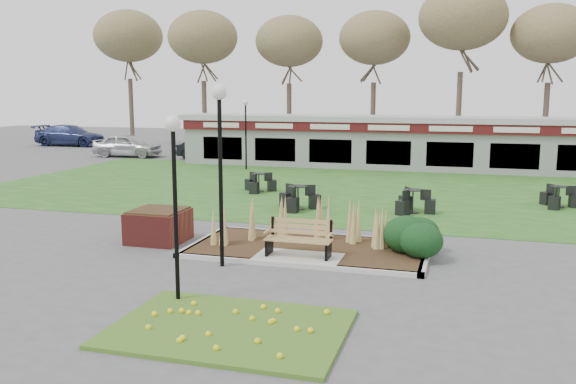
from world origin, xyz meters
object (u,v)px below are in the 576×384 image
(park_bench, at_px, (299,238))
(car_blue, at_px, (70,135))
(lamp_post_near_right, at_px, (174,168))
(bistro_set_c, at_px, (413,205))
(bistro_set_d, at_px, (558,200))
(car_black, at_px, (207,149))
(bistro_set_b, at_px, (298,201))
(lamp_post_far_left, at_px, (246,119))
(brick_planter, at_px, (159,225))
(food_pavilion, at_px, (392,142))
(car_silver, at_px, (127,145))
(lamp_post_mid_left, at_px, (220,135))
(bistro_set_a, at_px, (259,185))

(park_bench, xyz_separation_m, car_blue, (-26.00, 26.75, 0.23))
(car_blue, bearing_deg, lamp_post_near_right, -143.96)
(bistro_set_c, bearing_deg, bistro_set_d, 26.77)
(car_black, distance_m, car_blue, 15.54)
(bistro_set_b, relative_size, car_black, 0.42)
(lamp_post_near_right, xyz_separation_m, car_blue, (-24.44, 30.50, -1.96))
(lamp_post_far_left, xyz_separation_m, bistro_set_c, (9.86, -9.76, -2.49))
(park_bench, distance_m, bistro_set_d, 12.09)
(brick_planter, height_order, bistro_set_c, brick_planter)
(food_pavilion, relative_size, car_silver, 5.50)
(car_black, bearing_deg, bistro_set_c, -126.84)
(bistro_set_b, distance_m, bistro_set_d, 9.70)
(lamp_post_mid_left, distance_m, bistro_set_b, 8.07)
(lamp_post_far_left, bearing_deg, bistro_set_c, -44.72)
(lamp_post_mid_left, relative_size, bistro_set_c, 2.85)
(lamp_post_far_left, xyz_separation_m, car_blue, (-18.41, 10.00, -1.96))
(brick_planter, relative_size, bistro_set_a, 1.02)
(brick_planter, bearing_deg, bistro_set_b, 65.63)
(park_bench, distance_m, lamp_post_near_right, 4.62)
(brick_planter, height_order, bistro_set_a, brick_planter)
(bistro_set_c, bearing_deg, car_blue, 145.04)
(park_bench, distance_m, bistro_set_b, 6.72)
(car_blue, bearing_deg, car_silver, -127.42)
(food_pavilion, distance_m, bistro_set_b, 13.42)
(bistro_set_c, relative_size, car_black, 0.40)
(lamp_post_near_right, distance_m, bistro_set_a, 14.11)
(food_pavilion, xyz_separation_m, bistro_set_a, (-4.48, -9.89, -1.19))
(car_silver, bearing_deg, lamp_post_near_right, -150.70)
(lamp_post_near_right, bearing_deg, brick_planter, 122.22)
(park_bench, bearing_deg, bistro_set_b, 105.65)
(bistro_set_c, relative_size, bistro_set_d, 1.07)
(lamp_post_far_left, bearing_deg, lamp_post_mid_left, -71.69)
(food_pavilion, height_order, bistro_set_c, food_pavilion)
(brick_planter, height_order, lamp_post_near_right, lamp_post_near_right)
(bistro_set_c, relative_size, car_silver, 0.35)
(brick_planter, distance_m, car_blue, 33.80)
(lamp_post_far_left, distance_m, car_blue, 21.04)
(brick_planter, relative_size, food_pavilion, 0.06)
(park_bench, height_order, brick_planter, park_bench)
(bistro_set_a, height_order, bistro_set_c, bistro_set_c)
(food_pavilion, height_order, car_silver, food_pavilion)
(lamp_post_mid_left, bearing_deg, food_pavilion, 85.31)
(lamp_post_far_left, bearing_deg, car_silver, 157.72)
(brick_planter, xyz_separation_m, car_silver, (-12.95, 20.00, 0.29))
(bistro_set_b, xyz_separation_m, car_silver, (-15.54, 14.28, 0.45))
(lamp_post_mid_left, bearing_deg, lamp_post_far_left, 108.31)
(brick_planter, xyz_separation_m, lamp_post_mid_left, (2.70, -1.80, 2.77))
(car_silver, distance_m, car_blue, 10.52)
(lamp_post_near_right, distance_m, car_blue, 39.13)
(food_pavilion, distance_m, lamp_post_near_right, 23.55)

